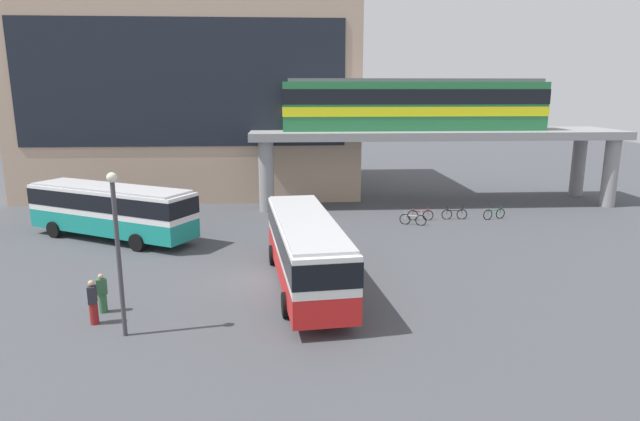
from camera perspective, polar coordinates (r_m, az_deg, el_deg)
ground_plane at (r=35.28m, az=-5.38°, el=-1.70°), size 120.00×120.00×0.00m
station_building at (r=49.94m, az=-12.84°, el=12.02°), size 27.30×15.65×16.78m
elevated_platform at (r=42.83m, az=12.12°, el=7.26°), size 28.41×6.15×5.73m
train at (r=42.21m, az=9.92°, el=11.11°), size 19.97×2.96×3.84m
bus_main at (r=24.00m, az=-1.52°, el=-3.69°), size 3.68×11.25×3.22m
bus_secondary at (r=34.06m, az=-21.37°, el=0.37°), size 10.90×7.54×3.22m
bicycle_red at (r=37.37m, az=10.63°, el=-0.48°), size 1.79×0.18×1.04m
bicycle_green at (r=38.98m, az=18.04°, el=-0.35°), size 1.73×0.58×1.04m
bicycle_black at (r=38.14m, az=14.11°, el=-0.38°), size 1.79×0.11×1.04m
bicycle_silver at (r=35.99m, az=9.86°, el=-0.96°), size 1.68×0.73×1.04m
pedestrian_near_building at (r=22.41m, az=-23.00°, el=-9.09°), size 0.32×0.43×1.76m
pedestrian_walking_across at (r=23.42m, az=-22.16°, el=-8.26°), size 0.47×0.41×1.63m
lamp_post at (r=20.13m, az=-20.76°, el=-3.09°), size 0.36×0.36×6.03m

